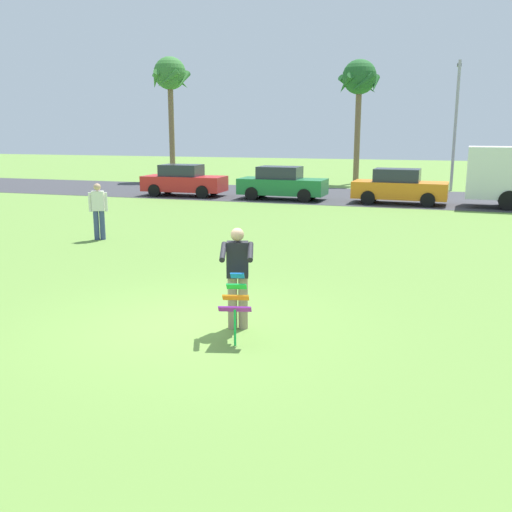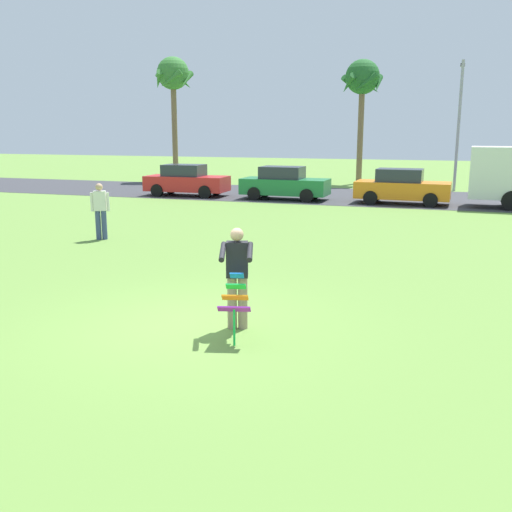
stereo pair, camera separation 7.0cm
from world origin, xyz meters
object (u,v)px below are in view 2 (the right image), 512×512
parked_car_green (284,184)px  person_walker_near (100,209)px  parked_car_orange (402,187)px  palm_tree_right_near (362,82)px  streetlight_pole (459,117)px  palm_tree_left_near (173,78)px  kite_held (235,299)px  parked_car_red (186,181)px  person_kite_flyer (237,274)px

parked_car_green → person_walker_near: (-2.56, -11.87, 0.16)m
parked_car_orange → person_walker_near: size_ratio=2.46×
palm_tree_right_near → streetlight_pole: size_ratio=1.08×
parked_car_green → palm_tree_left_near: (-9.99, 8.50, 5.86)m
palm_tree_left_near → streetlight_pole: palm_tree_left_near is taller
kite_held → palm_tree_right_near: 29.35m
parked_car_red → parked_car_orange: size_ratio=1.00×
parked_car_green → palm_tree_left_near: palm_tree_left_near is taller
palm_tree_left_near → parked_car_orange: bearing=-28.7°
streetlight_pole → person_kite_flyer: bearing=-98.2°
parked_car_orange → streetlight_pole: 8.13m
person_kite_flyer → person_walker_near: bearing=136.9°
parked_car_orange → person_walker_near: bearing=-124.3°
streetlight_pole → palm_tree_right_near: bearing=153.7°
person_walker_near → parked_car_orange: bearing=55.7°
parked_car_red → streetlight_pole: streetlight_pole is taller
person_kite_flyer → palm_tree_right_near: (-2.08, 28.15, 5.28)m
palm_tree_left_near → kite_held: bearing=-62.2°
kite_held → parked_car_green: parked_car_green is taller
parked_car_orange → streetlight_pole: (2.35, 7.08, 3.22)m
person_kite_flyer → person_walker_near: same height
person_kite_flyer → parked_car_orange: 18.27m
parked_car_green → palm_tree_right_near: size_ratio=0.56×
person_kite_flyer → palm_tree_left_near: (-14.23, 26.73, 5.69)m
kite_held → streetlight_pole: 26.34m
parked_car_green → palm_tree_right_near: (2.16, 9.92, 5.46)m
person_kite_flyer → palm_tree_right_near: 28.71m
parked_car_red → parked_car_green: same height
palm_tree_left_near → palm_tree_right_near: bearing=6.7°
parked_car_red → palm_tree_right_near: 13.52m
palm_tree_right_near → person_walker_near: size_ratio=4.38×
palm_tree_left_near → streetlight_pole: (17.89, -1.42, -2.64)m
parked_car_green → person_walker_near: size_ratio=2.45×
parked_car_orange → streetlight_pole: size_ratio=0.61×
kite_held → streetlight_pole: streetlight_pole is taller
kite_held → palm_tree_right_near: (-2.26, 28.74, 5.53)m
kite_held → parked_car_orange: bearing=86.5°
parked_car_red → person_walker_near: (2.67, -11.87, 0.16)m
palm_tree_left_near → person_walker_near: palm_tree_left_near is taller
parked_car_red → palm_tree_left_near: bearing=119.3°
palm_tree_left_near → streetlight_pole: size_ratio=1.15×
palm_tree_left_near → streetlight_pole: bearing=-4.5°
kite_held → palm_tree_left_near: size_ratio=0.13×
kite_held → palm_tree_left_near: (-14.41, 27.32, 5.93)m
person_kite_flyer → palm_tree_right_near: palm_tree_right_near is taller
palm_tree_left_near → person_kite_flyer: bearing=-62.0°
person_walker_near → kite_held: bearing=-44.9°
kite_held → person_walker_near: person_walker_near is taller
parked_car_orange → palm_tree_right_near: 11.82m
parked_car_green → palm_tree_right_near: palm_tree_right_near is taller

